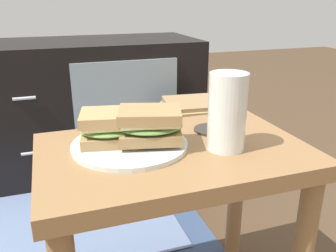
# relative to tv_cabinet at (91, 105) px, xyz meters

# --- Properties ---
(side_table) EXTENTS (0.56, 0.36, 0.46)m
(side_table) POSITION_rel_tv_cabinet_xyz_m (0.06, -0.95, 0.08)
(side_table) COLOR olive
(side_table) RESTS_ON ground
(tv_cabinet) EXTENTS (0.96, 0.46, 0.58)m
(tv_cabinet) POSITION_rel_tv_cabinet_xyz_m (0.00, 0.00, 0.00)
(tv_cabinet) COLOR black
(tv_cabinet) RESTS_ON ground
(area_rug) EXTENTS (1.00, 0.65, 0.01)m
(area_rug) POSITION_rel_tv_cabinet_xyz_m (-0.21, -0.47, -0.29)
(area_rug) COLOR #384C72
(area_rug) RESTS_ON ground
(plate) EXTENTS (0.24, 0.24, 0.01)m
(plate) POSITION_rel_tv_cabinet_xyz_m (-0.03, -0.91, 0.17)
(plate) COLOR silver
(plate) RESTS_ON side_table
(sandwich_front) EXTENTS (0.14, 0.12, 0.07)m
(sandwich_front) POSITION_rel_tv_cabinet_xyz_m (-0.07, -0.90, 0.21)
(sandwich_front) COLOR tan
(sandwich_front) RESTS_ON plate
(sandwich_back) EXTENTS (0.16, 0.13, 0.07)m
(sandwich_back) POSITION_rel_tv_cabinet_xyz_m (0.01, -0.93, 0.22)
(sandwich_back) COLOR #9E7A4C
(sandwich_back) RESTS_ON plate
(beer_glass) EXTENTS (0.08, 0.08, 0.16)m
(beer_glass) POSITION_rel_tv_cabinet_xyz_m (0.16, -0.99, 0.25)
(beer_glass) COLOR silver
(beer_glass) RESTS_ON side_table
(coaster) EXTENTS (0.08, 0.08, 0.01)m
(coaster) POSITION_rel_tv_cabinet_xyz_m (0.18, -0.88, 0.17)
(coaster) COLOR #332D28
(coaster) RESTS_ON side_table
(paper_bag) EXTENTS (0.23, 0.20, 0.40)m
(paper_bag) POSITION_rel_tv_cabinet_xyz_m (0.32, -0.43, -0.09)
(paper_bag) COLOR tan
(paper_bag) RESTS_ON ground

